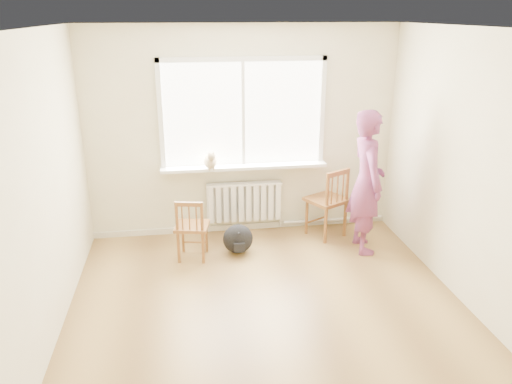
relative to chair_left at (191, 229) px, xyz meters
name	(u,v)px	position (x,y,z in m)	size (l,w,h in m)	color
floor	(273,323)	(0.72, -1.46, -0.39)	(4.50, 4.50, 0.00)	#9F7941
ceiling	(277,29)	(0.72, -1.46, 2.31)	(4.50, 4.50, 0.00)	white
back_wall	(243,133)	(0.72, 0.79, 0.96)	(4.00, 0.01, 2.70)	beige
window	(243,109)	(0.72, 0.77, 1.27)	(2.12, 0.05, 1.42)	white
windowsill	(244,167)	(0.72, 0.68, 0.54)	(2.15, 0.22, 0.04)	white
radiator	(244,201)	(0.72, 0.70, 0.05)	(1.00, 0.12, 0.55)	white
heating_pipe	(333,220)	(1.97, 0.73, -0.31)	(0.04, 0.04, 1.40)	silver
baseboard	(244,226)	(0.72, 0.78, -0.35)	(4.00, 0.03, 0.08)	beige
chair_left	(191,229)	(0.00, 0.00, 0.00)	(0.45, 0.43, 0.78)	brown
chair_right	(329,203)	(1.80, 0.39, 0.09)	(0.63, 0.62, 0.95)	brown
person	(367,182)	(2.13, -0.02, 0.49)	(0.64, 0.42, 1.77)	#D14550
cat	(210,161)	(0.28, 0.60, 0.66)	(0.19, 0.38, 0.26)	beige
backpack	(238,239)	(0.56, 0.09, -0.21)	(0.37, 0.28, 0.37)	black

